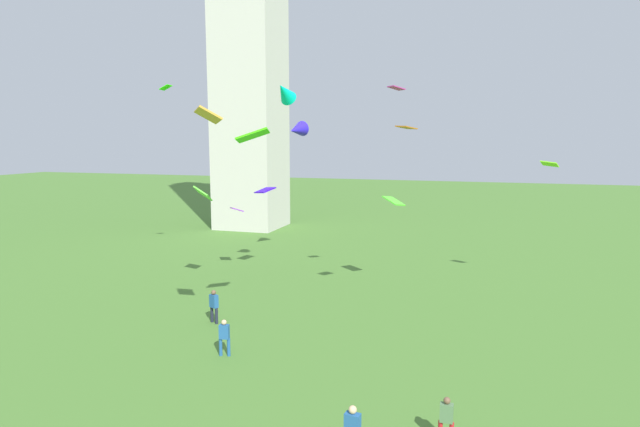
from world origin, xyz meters
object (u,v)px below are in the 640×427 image
(kite_flying_10, at_px, (396,88))
(person_4, at_px, (224,335))
(kite_flying_5, at_px, (550,164))
(kite_flying_6, at_px, (297,130))
(person_2, at_px, (214,304))
(kite_flying_4, at_px, (284,92))
(kite_flying_3, at_px, (237,209))
(kite_flying_1, at_px, (406,127))
(kite_flying_0, at_px, (208,115))
(kite_flying_11, at_px, (265,190))
(person_0, at_px, (446,418))
(kite_flying_8, at_px, (166,87))
(kite_flying_7, at_px, (253,135))
(kite_flying_2, at_px, (394,201))
(kite_flying_9, at_px, (203,194))

(kite_flying_10, bearing_deg, person_4, 8.23)
(kite_flying_5, xyz_separation_m, kite_flying_6, (-17.51, 1.61, 2.25))
(person_2, xyz_separation_m, kite_flying_4, (1.87, 6.00, 11.68))
(kite_flying_3, bearing_deg, kite_flying_5, 59.45)
(kite_flying_1, distance_m, kite_flying_4, 8.79)
(person_2, xyz_separation_m, kite_flying_0, (2.66, -4.78, 9.82))
(kite_flying_5, relative_size, kite_flying_6, 0.59)
(kite_flying_1, height_order, kite_flying_11, kite_flying_1)
(kite_flying_5, xyz_separation_m, kite_flying_10, (-8.88, -5.62, 4.42))
(kite_flying_5, relative_size, kite_flying_11, 0.74)
(person_0, bearing_deg, kite_flying_8, 140.49)
(kite_flying_3, height_order, kite_flying_4, kite_flying_4)
(kite_flying_7, bearing_deg, kite_flying_2, -132.45)
(kite_flying_0, height_order, kite_flying_5, kite_flying_0)
(kite_flying_5, bearing_deg, kite_flying_6, 19.57)
(person_0, distance_m, person_4, 11.03)
(kite_flying_5, xyz_separation_m, kite_flying_7, (-14.21, -13.53, 1.73))
(person_4, bearing_deg, kite_flying_7, -124.41)
(person_0, relative_size, kite_flying_3, 1.09)
(person_4, xyz_separation_m, kite_flying_4, (-0.71, 9.75, 11.74))
(kite_flying_8, bearing_deg, kite_flying_3, 176.82)
(kite_flying_1, xyz_separation_m, kite_flying_4, (-7.88, 3.19, 2.25))
(person_0, xyz_separation_m, kite_flying_5, (4.79, 19.52, 7.40))
(person_4, bearing_deg, kite_flying_9, -66.96)
(kite_flying_2, relative_size, kite_flying_11, 0.99)
(kite_flying_2, height_order, kite_flying_6, kite_flying_6)
(kite_flying_2, relative_size, kite_flying_8, 1.83)
(kite_flying_3, relative_size, kite_flying_9, 0.98)
(kite_flying_0, bearing_deg, person_0, -146.13)
(person_2, relative_size, kite_flying_3, 1.22)
(kite_flying_2, distance_m, kite_flying_9, 12.26)
(person_4, relative_size, kite_flying_9, 1.13)
(kite_flying_9, bearing_deg, kite_flying_3, -18.95)
(person_0, distance_m, kite_flying_10, 18.70)
(kite_flying_2, bearing_deg, kite_flying_8, -147.95)
(kite_flying_3, distance_m, kite_flying_10, 15.03)
(person_4, distance_m, kite_flying_1, 13.58)
(kite_flying_5, bearing_deg, person_4, 70.45)
(person_4, relative_size, kite_flying_10, 1.61)
(person_4, distance_m, kite_flying_2, 14.70)
(person_4, distance_m, kite_flying_7, 9.28)
(kite_flying_2, distance_m, kite_flying_3, 11.72)
(kite_flying_3, distance_m, kite_flying_9, 4.83)
(kite_flying_6, bearing_deg, kite_flying_3, -123.85)
(kite_flying_5, xyz_separation_m, kite_flying_8, (-27.10, -0.82, 5.41))
(person_4, bearing_deg, kite_flying_2, -124.77)
(person_0, height_order, kite_flying_9, kite_flying_9)
(kite_flying_6, distance_m, kite_flying_7, 15.50)
(kite_flying_1, xyz_separation_m, kite_flying_3, (-13.19, 7.11, -5.67))
(kite_flying_7, bearing_deg, kite_flying_10, -142.48)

